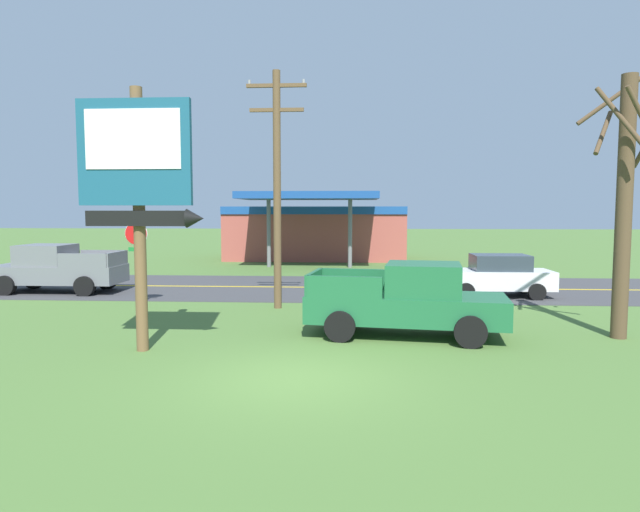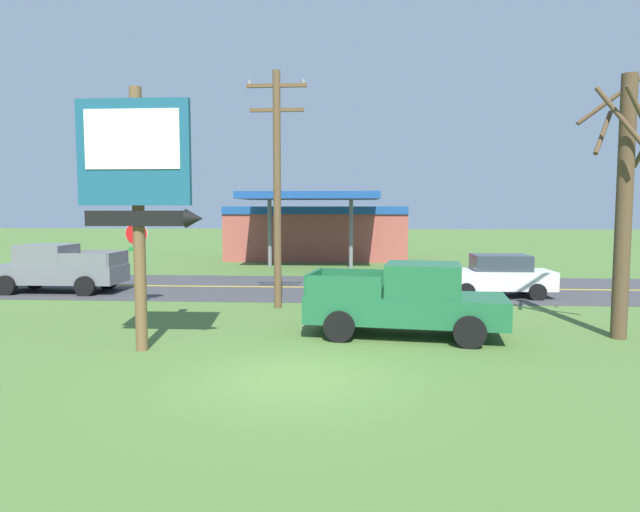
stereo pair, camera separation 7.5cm
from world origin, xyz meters
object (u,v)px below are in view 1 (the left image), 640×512
Objects in this scene: motel_sign at (138,177)px; pickup_green_parked_on_lawn at (408,300)px; pickup_grey_on_road at (56,269)px; gas_station at (316,231)px; bare_tree at (625,198)px; stop_sign at (137,249)px; car_white_near_lane at (497,275)px; utility_pole at (277,182)px.

pickup_green_parked_on_lawn is at bearing 17.70° from motel_sign.
motel_sign reaches higher than pickup_grey_on_road.
pickup_green_parked_on_lawn is (4.09, -23.36, -0.98)m from gas_station.
pickup_green_parked_on_lawn is (-5.52, -0.12, -2.71)m from bare_tree.
motel_sign is 1.14× the size of pickup_green_parked_on_lawn.
gas_station is 18.90m from pickup_grey_on_road.
car_white_near_lane is at bearing 12.75° from stop_sign.
stop_sign reaches higher than car_white_near_lane.
pickup_grey_on_road is at bearing 147.11° from stop_sign.
utility_pole reaches higher than bare_tree.
bare_tree is 25.20m from gas_station.
gas_station is at bearing 84.70° from motel_sign.
utility_pole is at bearing 68.57° from motel_sign.
stop_sign is 0.25× the size of gas_station.
utility_pole reaches higher than pickup_green_parked_on_lawn.
motel_sign is 0.52× the size of gas_station.
bare_tree is at bearing 1.29° from pickup_green_parked_on_lawn.
pickup_grey_on_road is at bearing -120.31° from gas_station.
motel_sign is at bearing -51.86° from pickup_grey_on_road.
car_white_near_lane is at bearing 59.91° from pickup_green_parked_on_lawn.
utility_pole is 19.49m from gas_station.
pickup_grey_on_road is 17.71m from car_white_near_lane.
gas_station is at bearing 112.46° from bare_tree.
motel_sign is 12.03m from pickup_grey_on_road.
motel_sign is 14.33m from car_white_near_lane.
utility_pole is at bearing 135.31° from pickup_green_parked_on_lawn.
stop_sign is 0.54× the size of pickup_green_parked_on_lawn.
stop_sign is 9.97m from pickup_green_parked_on_lawn.
motel_sign is at bearing -67.29° from stop_sign.
utility_pole is 1.48× the size of pickup_green_parked_on_lawn.
gas_station reaches higher than car_white_near_lane.
motel_sign is 1.48× the size of car_white_near_lane.
utility_pole reaches higher than pickup_grey_on_road.
bare_tree is 6.15m from pickup_green_parked_on_lawn.
bare_tree is 1.37× the size of pickup_grey_on_road.
bare_tree is (11.96, 2.18, -0.44)m from motel_sign.
utility_pole reaches higher than motel_sign.
stop_sign is 0.37× the size of utility_pole.
stop_sign is 19.88m from gas_station.
pickup_green_parked_on_lawn is 8.17m from car_white_near_lane.
motel_sign is 0.77× the size of utility_pole.
motel_sign is at bearing -169.67° from bare_tree.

